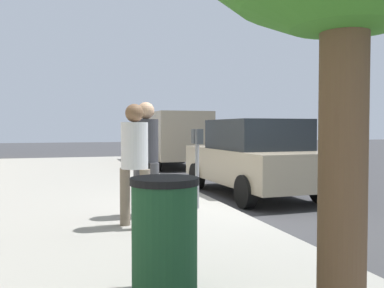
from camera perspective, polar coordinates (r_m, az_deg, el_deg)
ground_plane at (r=8.03m, az=4.62°, el=-9.18°), size 80.00×80.00×0.00m
sidewalk_slab at (r=7.47m, az=-17.61°, el=-9.55°), size 28.00×6.00×0.15m
parking_meter at (r=7.51m, az=0.70°, el=-0.99°), size 0.36×0.12×1.41m
pedestrian_at_meter at (r=6.89m, az=-6.19°, el=-0.58°), size 0.50×0.40×1.84m
pedestrian_bystander at (r=6.16m, az=-7.70°, el=-1.41°), size 0.45×0.39×1.77m
parked_sedan_near at (r=10.00m, az=8.26°, el=-1.77°), size 4.46×2.08×1.77m
parked_van_far at (r=17.45m, az=-2.88°, el=1.12°), size 5.20×2.12×2.18m
trash_bin at (r=3.71m, az=-3.69°, el=-12.24°), size 0.59×0.59×1.01m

